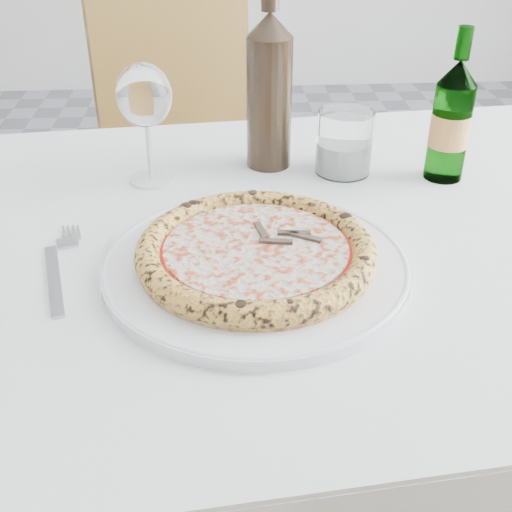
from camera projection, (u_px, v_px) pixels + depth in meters
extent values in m
cube|color=gray|center=(221.00, 503.00, 1.39)|extent=(5.00, 6.00, 0.02)
cube|color=brown|center=(251.00, 246.00, 0.86)|extent=(1.44, 0.91, 0.04)
cube|color=silver|center=(251.00, 232.00, 0.85)|extent=(1.50, 0.98, 0.01)
cube|color=silver|center=(239.00, 177.00, 1.27)|extent=(1.43, 0.01, 0.22)
cube|color=brown|center=(201.00, 202.00, 1.60)|extent=(0.50, 0.50, 0.04)
cube|color=brown|center=(173.00, 83.00, 1.61)|extent=(0.38, 0.17, 0.46)
cylinder|color=brown|center=(240.00, 239.00, 1.91)|extent=(0.04, 0.04, 0.43)
cylinder|color=brown|center=(289.00, 299.00, 1.65)|extent=(0.04, 0.04, 0.43)
cylinder|color=brown|center=(128.00, 263.00, 1.80)|extent=(0.04, 0.04, 0.43)
cylinder|color=brown|center=(163.00, 332.00, 1.53)|extent=(0.04, 0.04, 0.43)
cylinder|color=white|center=(256.00, 265.00, 0.76)|extent=(0.36, 0.36, 0.01)
torus|color=white|center=(256.00, 262.00, 0.76)|extent=(0.36, 0.36, 0.01)
cylinder|color=tan|center=(256.00, 256.00, 0.76)|extent=(0.28, 0.28, 0.01)
torus|color=gold|center=(256.00, 250.00, 0.75)|extent=(0.28, 0.28, 0.03)
cylinder|color=red|center=(256.00, 250.00, 0.75)|extent=(0.24, 0.24, 0.00)
cylinder|color=beige|center=(256.00, 248.00, 0.75)|extent=(0.22, 0.22, 0.00)
cube|color=#4C3A2E|center=(280.00, 244.00, 0.75)|extent=(0.04, 0.01, 0.00)
cube|color=#4C3A2E|center=(254.00, 226.00, 0.79)|extent=(0.01, 0.04, 0.00)
cube|color=#4C3A2E|center=(203.00, 246.00, 0.74)|extent=(0.04, 0.01, 0.00)
cube|color=#4C3A2E|center=(258.00, 259.00, 0.72)|extent=(0.01, 0.04, 0.00)
cube|color=#A4A6AE|center=(54.00, 281.00, 0.74)|extent=(0.05, 0.15, 0.00)
cube|color=#A4A6AE|center=(68.00, 241.00, 0.82)|extent=(0.03, 0.03, 0.00)
cylinder|color=#A4A6AE|center=(65.00, 230.00, 0.85)|extent=(0.00, 0.04, 0.00)
cylinder|color=#A4A6AE|center=(70.00, 230.00, 0.85)|extent=(0.00, 0.04, 0.00)
cylinder|color=#A4A6AE|center=(75.00, 229.00, 0.85)|extent=(0.00, 0.04, 0.00)
cylinder|color=#A4A6AE|center=(80.00, 229.00, 0.85)|extent=(0.00, 0.04, 0.00)
cylinder|color=silver|center=(152.00, 179.00, 0.98)|extent=(0.07, 0.07, 0.00)
cylinder|color=silver|center=(149.00, 150.00, 0.96)|extent=(0.01, 0.01, 0.09)
ellipsoid|color=white|center=(144.00, 95.00, 0.91)|extent=(0.08, 0.08, 0.09)
cylinder|color=white|center=(344.00, 142.00, 0.99)|extent=(0.09, 0.09, 0.10)
cylinder|color=silver|center=(343.00, 157.00, 1.00)|extent=(0.08, 0.08, 0.05)
cylinder|color=#2E772A|center=(449.00, 133.00, 0.96)|extent=(0.06, 0.06, 0.14)
cone|color=#2E772A|center=(459.00, 72.00, 0.91)|extent=(0.06, 0.06, 0.04)
cylinder|color=#2E772A|center=(464.00, 43.00, 0.89)|extent=(0.02, 0.02, 0.05)
cylinder|color=#E1B956|center=(450.00, 130.00, 0.95)|extent=(0.06, 0.06, 0.05)
cylinder|color=black|center=(269.00, 104.00, 0.98)|extent=(0.07, 0.07, 0.20)
cone|color=black|center=(270.00, 24.00, 0.92)|extent=(0.07, 0.07, 0.04)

